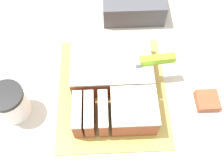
% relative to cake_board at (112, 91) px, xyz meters
% --- Properties ---
extents(ground_plane, '(8.00, 8.00, 0.00)m').
position_rel_cake_board_xyz_m(ground_plane, '(-0.07, 0.06, -0.95)').
color(ground_plane, '#4C4742').
extents(countertop, '(1.40, 1.10, 0.94)m').
position_rel_cake_board_xyz_m(countertop, '(-0.07, 0.06, -0.47)').
color(countertop, beige).
rests_on(countertop, ground_plane).
extents(cake_board, '(0.33, 0.39, 0.01)m').
position_rel_cake_board_xyz_m(cake_board, '(0.00, 0.00, 0.00)').
color(cake_board, gold).
rests_on(cake_board, countertop).
extents(cake, '(0.24, 0.30, 0.08)m').
position_rel_cake_board_xyz_m(cake, '(0.00, 0.01, 0.04)').
color(cake, '#994C2D').
rests_on(cake, cake_board).
extents(knife, '(0.28, 0.05, 0.02)m').
position_rel_cake_board_xyz_m(knife, '(0.10, 0.04, 0.09)').
color(knife, silver).
rests_on(knife, cake).
extents(coffee_cup, '(0.10, 0.10, 0.10)m').
position_rel_cake_board_xyz_m(coffee_cup, '(-0.29, -0.05, 0.05)').
color(coffee_cup, white).
rests_on(coffee_cup, countertop).
extents(paper_napkin, '(0.12, 0.12, 0.01)m').
position_rel_cake_board_xyz_m(paper_napkin, '(0.28, -0.05, 0.00)').
color(paper_napkin, white).
rests_on(paper_napkin, countertop).
extents(brownie, '(0.07, 0.07, 0.02)m').
position_rel_cake_board_xyz_m(brownie, '(0.28, -0.05, 0.02)').
color(brownie, '#994C2D').
rests_on(brownie, paper_napkin).
extents(storage_box, '(0.22, 0.18, 0.08)m').
position_rel_cake_board_xyz_m(storage_box, '(0.09, 0.35, 0.04)').
color(storage_box, '#47474C').
rests_on(storage_box, countertop).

